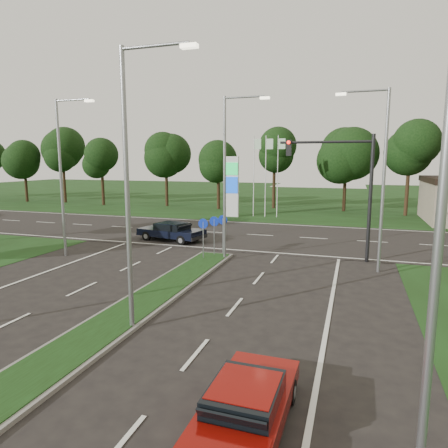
% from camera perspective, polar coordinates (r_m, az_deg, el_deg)
% --- Properties ---
extents(verge_far, '(160.00, 50.00, 0.02)m').
position_cam_1_polar(verge_far, '(60.82, 10.84, 3.60)').
color(verge_far, black).
rests_on(verge_far, ground).
extents(cross_road, '(160.00, 12.00, 0.02)m').
position_cam_1_polar(cross_road, '(30.58, 3.31, -1.50)').
color(cross_road, black).
rests_on(cross_road, ground).
extents(median_kerb, '(2.00, 26.00, 0.12)m').
position_cam_1_polar(median_kerb, '(13.10, -20.82, -16.51)').
color(median_kerb, slate).
rests_on(median_kerb, ground).
extents(streetlight_median_near, '(2.53, 0.22, 9.00)m').
position_cam_1_polar(streetlight_median_near, '(12.94, -13.00, 6.58)').
color(streetlight_median_near, gray).
rests_on(streetlight_median_near, ground).
extents(streetlight_median_far, '(2.53, 0.22, 9.00)m').
position_cam_1_polar(streetlight_median_far, '(22.11, 0.59, 7.73)').
color(streetlight_median_far, gray).
rests_on(streetlight_median_far, ground).
extents(streetlight_left_far, '(2.53, 0.22, 9.00)m').
position_cam_1_polar(streetlight_left_far, '(24.88, -21.97, 7.23)').
color(streetlight_left_far, gray).
rests_on(streetlight_left_far, ground).
extents(streetlight_right_far, '(2.53, 0.22, 9.00)m').
position_cam_1_polar(streetlight_right_far, '(21.11, 21.38, 7.05)').
color(streetlight_right_far, gray).
rests_on(streetlight_right_far, ground).
extents(streetlight_right_near, '(2.53, 0.22, 9.00)m').
position_cam_1_polar(streetlight_right_near, '(7.18, 27.22, 4.02)').
color(streetlight_right_near, gray).
rests_on(streetlight_right_near, ground).
extents(traffic_signal, '(5.10, 0.42, 7.00)m').
position_cam_1_polar(traffic_signal, '(23.09, 17.04, 6.33)').
color(traffic_signal, black).
rests_on(traffic_signal, ground).
extents(median_signs, '(1.16, 1.76, 2.38)m').
position_cam_1_polar(median_signs, '(23.13, -1.49, -0.60)').
color(median_signs, gray).
rests_on(median_signs, ground).
extents(gas_pylon, '(5.80, 1.26, 8.00)m').
position_cam_1_polar(gas_pylon, '(39.88, 1.42, 5.60)').
color(gas_pylon, silver).
rests_on(gas_pylon, ground).
extents(treeline_far, '(6.00, 6.00, 9.90)m').
position_cam_1_polar(treeline_far, '(45.65, 8.74, 10.50)').
color(treeline_far, black).
rests_on(treeline_far, ground).
extents(red_sedan, '(1.69, 3.99, 1.09)m').
position_cam_1_polar(red_sedan, '(9.05, 3.10, -24.46)').
color(red_sedan, maroon).
rests_on(red_sedan, ground).
extents(navy_sedan, '(4.99, 2.85, 1.29)m').
position_cam_1_polar(navy_sedan, '(28.26, -7.51, -1.00)').
color(navy_sedan, black).
rests_on(navy_sedan, ground).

